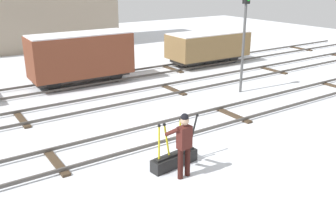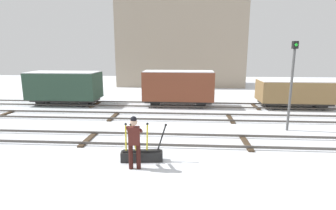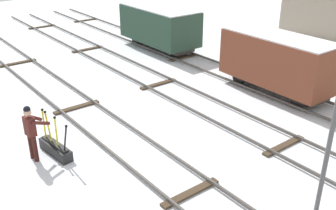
{
  "view_description": "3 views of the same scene",
  "coord_description": "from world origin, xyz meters",
  "px_view_note": "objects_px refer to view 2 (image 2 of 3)",
  "views": [
    {
      "loc": [
        -6.19,
        -9.96,
        5.22
      ],
      "look_at": [
        0.83,
        0.55,
        0.81
      ],
      "focal_mm": 39.66,
      "sensor_mm": 36.0,
      "label": 1
    },
    {
      "loc": [
        0.87,
        -10.96,
        3.98
      ],
      "look_at": [
        -0.07,
        2.54,
        1.15
      ],
      "focal_mm": 27.86,
      "sensor_mm": 36.0,
      "label": 2
    },
    {
      "loc": [
        10.08,
        -5.88,
        6.78
      ],
      "look_at": [
        0.13,
        1.85,
        0.95
      ],
      "focal_mm": 41.91,
      "sensor_mm": 36.0,
      "label": 3
    }
  ],
  "objects_px": {
    "switch_lever_frame": "(142,154)",
    "freight_car_mid_siding": "(296,92)",
    "rail_worker": "(134,139)",
    "freight_car_far_end": "(178,86)",
    "freight_car_back_track": "(64,86)",
    "signal_post": "(292,78)"
  },
  "relations": [
    {
      "from": "rail_worker",
      "to": "freight_car_back_track",
      "type": "bearing_deg",
      "value": 118.65
    },
    {
      "from": "rail_worker",
      "to": "signal_post",
      "type": "height_order",
      "value": "signal_post"
    },
    {
      "from": "switch_lever_frame",
      "to": "freight_car_mid_siding",
      "type": "distance_m",
      "value": 13.42
    },
    {
      "from": "freight_car_far_end",
      "to": "freight_car_mid_siding",
      "type": "distance_m",
      "value": 8.21
    },
    {
      "from": "freight_car_mid_siding",
      "to": "freight_car_far_end",
      "type": "bearing_deg",
      "value": -179.2
    },
    {
      "from": "signal_post",
      "to": "freight_car_back_track",
      "type": "distance_m",
      "value": 15.22
    },
    {
      "from": "signal_post",
      "to": "freight_car_mid_siding",
      "type": "bearing_deg",
      "value": 65.54
    },
    {
      "from": "switch_lever_frame",
      "to": "rail_worker",
      "type": "relative_size",
      "value": 0.91
    },
    {
      "from": "rail_worker",
      "to": "freight_car_far_end",
      "type": "bearing_deg",
      "value": 77.04
    },
    {
      "from": "switch_lever_frame",
      "to": "freight_car_back_track",
      "type": "relative_size",
      "value": 0.33
    },
    {
      "from": "signal_post",
      "to": "freight_car_back_track",
      "type": "height_order",
      "value": "signal_post"
    },
    {
      "from": "switch_lever_frame",
      "to": "rail_worker",
      "type": "distance_m",
      "value": 1.03
    },
    {
      "from": "switch_lever_frame",
      "to": "freight_car_mid_siding",
      "type": "bearing_deg",
      "value": 39.91
    },
    {
      "from": "freight_car_mid_siding",
      "to": "freight_car_back_track",
      "type": "distance_m",
      "value": 16.64
    },
    {
      "from": "freight_car_mid_siding",
      "to": "freight_car_back_track",
      "type": "height_order",
      "value": "freight_car_back_track"
    },
    {
      "from": "signal_post",
      "to": "freight_car_far_end",
      "type": "xyz_separation_m",
      "value": [
        -5.72,
        5.46,
        -1.2
      ]
    },
    {
      "from": "switch_lever_frame",
      "to": "freight_car_far_end",
      "type": "height_order",
      "value": "freight_car_far_end"
    },
    {
      "from": "freight_car_mid_siding",
      "to": "signal_post",
      "type": "bearing_deg",
      "value": -113.66
    },
    {
      "from": "rail_worker",
      "to": "signal_post",
      "type": "distance_m",
      "value": 8.58
    },
    {
      "from": "freight_car_mid_siding",
      "to": "freight_car_back_track",
      "type": "bearing_deg",
      "value": -179.2
    },
    {
      "from": "signal_post",
      "to": "freight_car_back_track",
      "type": "xyz_separation_m",
      "value": [
        -14.15,
        5.46,
        -1.25
      ]
    },
    {
      "from": "switch_lever_frame",
      "to": "freight_car_back_track",
      "type": "bearing_deg",
      "value": 120.88
    }
  ]
}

